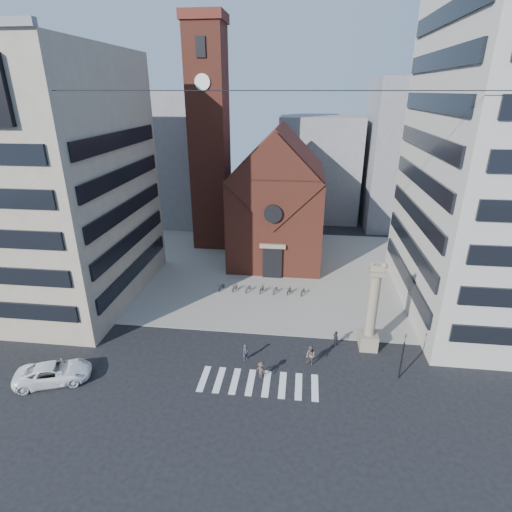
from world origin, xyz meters
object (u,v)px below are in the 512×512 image
(lion_column, at_px, (371,315))
(pedestrian_1, at_px, (311,356))
(white_car, at_px, (54,373))
(traffic_light, at_px, (402,355))
(pedestrian_0, at_px, (246,352))
(scooter_0, at_px, (222,287))
(pedestrian_2, at_px, (336,338))

(lion_column, relative_size, pedestrian_1, 4.72)
(white_car, bearing_deg, lion_column, -93.84)
(lion_column, distance_m, traffic_light, 4.62)
(pedestrian_0, relative_size, scooter_0, 1.01)
(lion_column, relative_size, white_car, 1.50)
(pedestrian_1, bearing_deg, pedestrian_2, 101.93)
(scooter_0, bearing_deg, pedestrian_1, -34.44)
(traffic_light, xyz_separation_m, scooter_0, (-17.68, 13.69, -1.83))
(traffic_light, distance_m, white_car, 28.31)
(traffic_light, height_order, white_car, traffic_light)
(pedestrian_0, distance_m, pedestrian_2, 8.58)
(traffic_light, relative_size, white_car, 0.74)
(pedestrian_1, distance_m, scooter_0, 16.51)
(pedestrian_0, bearing_deg, scooter_0, 68.67)
(lion_column, bearing_deg, pedestrian_2, 180.00)
(lion_column, xyz_separation_m, traffic_light, (1.99, -4.00, -1.17))
(white_car, height_order, pedestrian_1, pedestrian_1)
(pedestrian_0, xyz_separation_m, pedestrian_1, (5.65, 0.00, 0.15))
(pedestrian_2, xyz_separation_m, scooter_0, (-12.75, 9.69, -0.32))
(white_car, distance_m, pedestrian_0, 15.79)
(pedestrian_0, distance_m, pedestrian_1, 5.65)
(pedestrian_2, bearing_deg, white_car, 86.01)
(lion_column, relative_size, scooter_0, 5.65)
(pedestrian_1, bearing_deg, white_car, -118.62)
(white_car, height_order, scooter_0, white_car)
(pedestrian_1, bearing_deg, lion_column, 79.39)
(pedestrian_2, height_order, scooter_0, pedestrian_2)
(pedestrian_0, bearing_deg, pedestrian_2, -20.40)
(scooter_0, bearing_deg, traffic_light, -21.30)
(pedestrian_1, xyz_separation_m, scooter_0, (-10.41, 12.80, -0.47))
(white_car, height_order, pedestrian_2, white_car)
(white_car, bearing_deg, pedestrian_2, -91.86)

